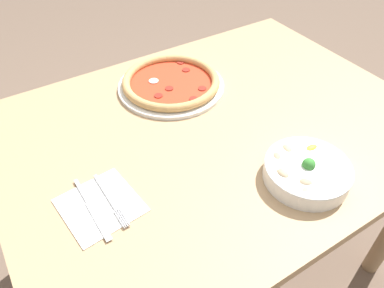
% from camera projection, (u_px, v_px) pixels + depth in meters
% --- Properties ---
extents(ground_plane, '(8.00, 8.00, 0.00)m').
position_uv_depth(ground_plane, '(208.00, 257.00, 1.57)').
color(ground_plane, brown).
extents(dining_table, '(1.22, 0.92, 0.72)m').
position_uv_depth(dining_table, '(214.00, 149.00, 1.15)').
color(dining_table, tan).
rests_on(dining_table, ground_plane).
extents(pizza, '(0.34, 0.34, 0.04)m').
position_uv_depth(pizza, '(171.00, 83.00, 1.21)').
color(pizza, white).
rests_on(pizza, dining_table).
extents(bowl, '(0.21, 0.21, 0.07)m').
position_uv_depth(bowl, '(307.00, 171.00, 0.91)').
color(bowl, white).
rests_on(bowl, dining_table).
extents(napkin, '(0.18, 0.18, 0.00)m').
position_uv_depth(napkin, '(100.00, 205.00, 0.86)').
color(napkin, white).
rests_on(napkin, dining_table).
extents(fork, '(0.02, 0.18, 0.00)m').
position_uv_depth(fork, '(110.00, 199.00, 0.87)').
color(fork, silver).
rests_on(fork, napkin).
extents(knife, '(0.02, 0.20, 0.01)m').
position_uv_depth(knife, '(90.00, 206.00, 0.86)').
color(knife, silver).
rests_on(knife, napkin).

